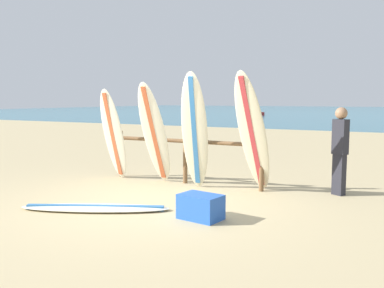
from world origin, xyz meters
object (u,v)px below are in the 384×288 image
Objects in this scene: surfboard_leaning_far_left at (113,135)px; surfboard_leaning_center at (252,133)px; small_boat_offshore at (253,113)px; surfboard_leaning_left at (154,134)px; surfboard_lying_on_sand at (95,208)px; surfboard_leaning_center_left at (195,131)px; surfboard_rack at (185,151)px; cooler_box at (201,207)px; beachgoer_standing at (340,147)px.

surfboard_leaning_center is (3.10, 0.07, 0.14)m from surfboard_leaning_far_left.
surfboard_leaning_left is at bearing -73.44° from small_boat_offshore.
small_boat_offshore is (-11.10, 38.65, 0.22)m from surfboard_lying_on_sand.
surfboard_leaning_center_left reaches higher than surfboard_leaning_left.
surfboard_leaning_far_left is 0.83× the size of surfboard_lying_on_sand.
surfboard_leaning_far_left reaches higher than surfboard_rack.
surfboard_lying_on_sand is (0.23, -2.08, -1.00)m from surfboard_leaning_left.
small_boat_offshore is at bearing 117.66° from cooler_box.
surfboard_leaning_left is at bearing 179.06° from surfboard_leaning_center_left.
surfboard_leaning_far_left is at bearing -178.68° from surfboard_leaning_center.
small_boat_offshore is at bearing 106.03° from surfboard_lying_on_sand.
surfboard_leaning_far_left is at bearing 121.53° from surfboard_lying_on_sand.
surfboard_rack is at bearing 84.54° from surfboard_lying_on_sand.
surfboard_leaning_left reaches higher than surfboard_leaning_far_left.
surfboard_leaning_left is 0.92× the size of surfboard_leaning_center_left.
cooler_box is at bearing -56.42° from surfboard_rack.
small_boat_offshore is 5.04× the size of cooler_box.
surfboard_lying_on_sand is at bearing -83.69° from surfboard_leaning_left.
surfboard_leaning_center_left reaches higher than surfboard_leaning_far_left.
surfboard_lying_on_sand is at bearing -129.00° from surfboard_leaning_center.
beachgoer_standing reaches higher than surfboard_rack.
cooler_box is (3.00, -1.81, -0.80)m from surfboard_leaning_far_left.
surfboard_lying_on_sand is 4.38m from beachgoer_standing.
surfboard_rack reaches higher than surfboard_lying_on_sand.
surfboard_leaning_center_left is at bearing -2.11° from surfboard_leaning_far_left.
beachgoer_standing is 2.65× the size of cooler_box.
surfboard_rack is at bearing -72.58° from small_boat_offshore.
cooler_box is at bearing -121.00° from beachgoer_standing.
surfboard_leaning_center_left is (0.92, -0.02, 0.09)m from surfboard_leaning_left.
cooler_box is at bearing -31.14° from surfboard_leaning_far_left.
surfboard_rack is 0.73m from surfboard_leaning_left.
surfboard_leaning_center_left reaches higher than surfboard_lying_on_sand.
surfboard_lying_on_sand is 1.48× the size of beachgoer_standing.
surfboard_leaning_center_left is 38.45m from small_boat_offshore.
beachgoer_standing is at bearing 68.20° from cooler_box.
surfboard_rack is 1.44× the size of surfboard_lying_on_sand.
surfboard_leaning_far_left is 0.87× the size of surfboard_leaning_center_left.
beachgoer_standing is at bearing 12.85° from surfboard_leaning_left.
surfboard_lying_on_sand is (-0.24, -2.51, -0.64)m from surfboard_rack.
surfboard_leaning_far_left is at bearing -170.88° from beachgoer_standing.
surfboard_leaning_left is 2.73m from cooler_box.
surfboard_rack is 3.00m from beachgoer_standing.
beachgoer_standing is at bearing 17.58° from surfboard_leaning_center_left.
surfboard_lying_on_sand is at bearing -95.46° from surfboard_rack.
small_boat_offshore is at bearing 105.01° from surfboard_leaning_far_left.
surfboard_rack is 37.89m from small_boat_offshore.
surfboard_leaning_center is at bearing 1.32° from surfboard_leaning_far_left.
surfboard_rack is 2.66m from cooler_box.
cooler_box is (1.00, -1.74, -0.94)m from surfboard_leaning_center_left.
surfboard_leaning_left is (1.08, -0.06, 0.06)m from surfboard_leaning_far_left.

